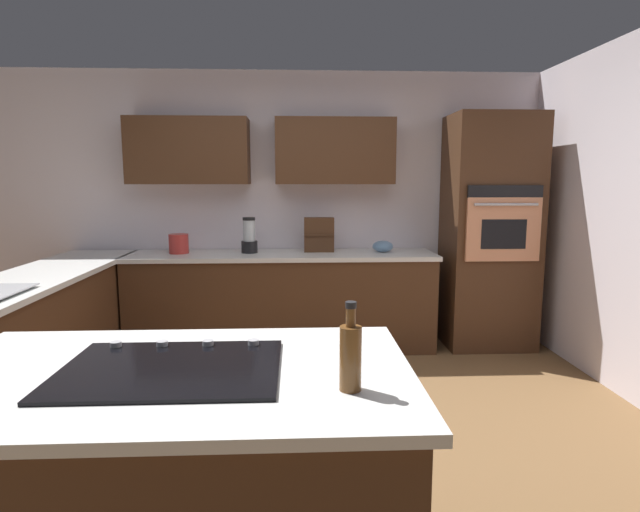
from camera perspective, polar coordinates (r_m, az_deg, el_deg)
ground_plane at (r=3.34m, az=-3.21°, el=-19.49°), size 14.00×14.00×0.00m
wall_back at (r=5.00m, az=-3.83°, el=6.76°), size 6.00×0.44×2.60m
lower_cabinets_back at (r=4.81m, az=-4.26°, el=-5.24°), size 2.80×0.60×0.86m
countertop_back at (r=4.72m, az=-4.32°, el=0.08°), size 2.84×0.64×0.04m
lower_cabinets_side at (r=4.12m, az=-29.71°, el=-8.66°), size 0.60×2.90×0.86m
countertop_side at (r=4.02m, az=-30.17°, el=-2.50°), size 0.64×2.94×0.04m
island_base at (r=2.12m, az=-15.77°, el=-24.20°), size 1.63×0.92×0.86m
island_top at (r=1.92m, az=-16.31°, el=-12.75°), size 1.71×1.00×0.04m
wall_oven at (r=5.03m, az=18.49°, el=2.52°), size 0.80×0.66×2.17m
cooktop at (r=1.91m, az=-16.30°, el=-11.92°), size 0.76×0.56×0.03m
blender at (r=4.76m, az=-7.94°, el=2.05°), size 0.15×0.15×0.33m
mixing_bowl at (r=4.82m, az=7.05°, el=1.09°), size 0.19×0.19×0.11m
spice_rack at (r=4.78m, az=-0.11°, el=2.40°), size 0.28×0.11×0.32m
kettle at (r=4.87m, az=-15.56°, el=1.34°), size 0.18×0.18×0.18m
second_bottle at (r=1.64m, az=3.44°, el=-11.03°), size 0.07×0.07×0.29m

